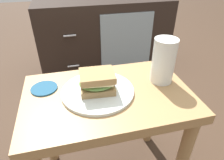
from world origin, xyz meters
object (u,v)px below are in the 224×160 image
Objects in this scene: sandwich_front at (97,82)px; coaster at (44,88)px; tv_cabinet at (103,37)px; plate at (98,91)px; beer_glass at (163,62)px.

sandwich_front is 1.40× the size of coaster.
sandwich_front is at bearing -19.74° from coaster.
tv_cabinet reaches higher than sandwich_front.
plate is at bearing -153.43° from sandwich_front.
sandwich_front is at bearing -102.81° from tv_cabinet.
sandwich_front is 0.24m from beer_glass.
plate is 0.25m from beer_glass.
sandwich_front reaches higher than coaster.
coaster is at bearing 160.26° from sandwich_front.
coaster is (-0.18, 0.06, -0.04)m from sandwich_front.
beer_glass is 1.77× the size of coaster.
tv_cabinet reaches higher than coaster.
coaster is (-0.39, -0.87, 0.17)m from tv_cabinet.
tv_cabinet is 0.98m from sandwich_front.
beer_glass is at bearing 4.02° from sandwich_front.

